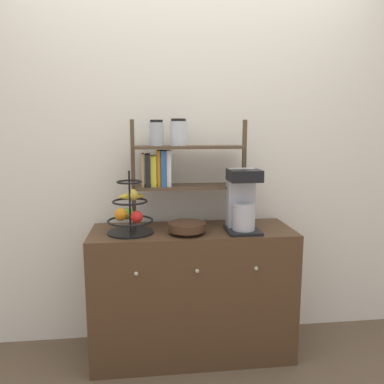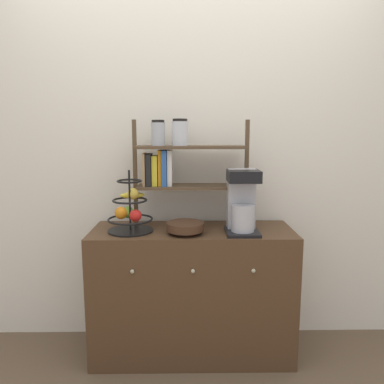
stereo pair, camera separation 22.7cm
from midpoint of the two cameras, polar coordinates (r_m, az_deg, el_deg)
ground_plane at (r=2.47m, az=-2.19°, el=-25.94°), size 12.00×12.00×0.00m
wall_back at (r=2.52m, az=-3.27°, el=6.49°), size 7.00×0.05×2.60m
sideboard at (r=2.46m, az=-2.68°, el=-15.01°), size 1.25×0.47×0.82m
coffee_maker at (r=2.26m, az=4.82°, el=-1.28°), size 0.19×0.23×0.38m
fruit_stand at (r=2.26m, az=-12.32°, el=-3.15°), size 0.28×0.28×0.37m
wooden_bowl at (r=2.22m, az=-3.73°, el=-5.41°), size 0.22×0.22×0.07m
shelf_hutch at (r=2.34m, az=-5.60°, el=4.74°), size 0.72×0.20×0.68m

